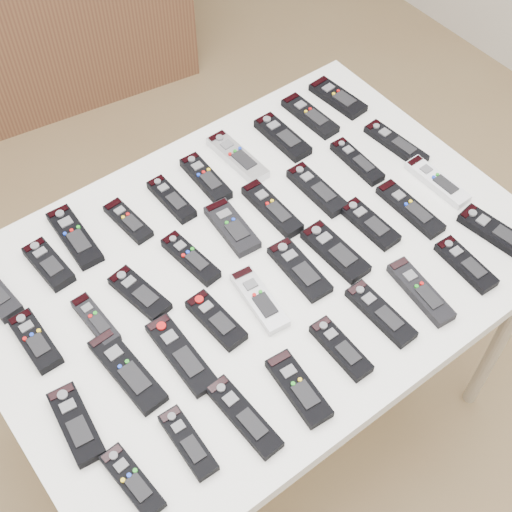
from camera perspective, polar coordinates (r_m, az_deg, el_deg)
ground at (r=2.28m, az=-1.30°, el=-12.91°), size 4.00×4.00×0.00m
table at (r=1.67m, az=0.00°, el=-1.61°), size 1.25×0.88×0.78m
remote_1 at (r=1.67m, az=-16.25°, el=-0.64°), size 0.06×0.15×0.02m
remote_2 at (r=1.71m, az=-14.31°, el=1.51°), size 0.06×0.19×0.02m
remote_3 at (r=1.71m, az=-10.20°, el=2.77°), size 0.06×0.15×0.02m
remote_4 at (r=1.74m, az=-6.78°, el=4.53°), size 0.05×0.15×0.02m
remote_5 at (r=1.78m, az=-4.04°, el=6.21°), size 0.05×0.17×0.02m
remote_6 at (r=1.83m, az=-1.50°, el=7.88°), size 0.06×0.20×0.02m
remote_7 at (r=1.88m, az=2.14°, el=9.49°), size 0.06×0.17×0.02m
remote_8 at (r=1.95m, az=4.34°, el=11.12°), size 0.06×0.18×0.02m
remote_9 at (r=2.01m, az=6.55°, el=12.47°), size 0.07×0.17×0.02m
remote_10 at (r=1.57m, az=-17.25°, el=-6.51°), size 0.05×0.15×0.02m
remote_11 at (r=1.56m, az=-12.70°, el=-5.05°), size 0.05×0.14×0.02m
remote_12 at (r=1.58m, az=-9.29°, el=-2.98°), size 0.08×0.16×0.02m
remote_13 at (r=1.62m, az=-5.25°, el=-0.19°), size 0.06×0.17×0.02m
remote_14 at (r=1.67m, az=-1.93°, el=2.31°), size 0.07×0.17×0.02m
remote_15 at (r=1.71m, az=1.29°, el=3.79°), size 0.05×0.18×0.02m
remote_16 at (r=1.76m, az=4.88°, el=5.31°), size 0.05×0.18×0.02m
remote_17 at (r=1.84m, az=8.08°, el=7.49°), size 0.05×0.17×0.02m
remote_18 at (r=1.90m, az=11.13°, el=8.82°), size 0.06×0.19×0.02m
remote_19 at (r=1.45m, az=-14.18°, el=-12.91°), size 0.08×0.17×0.02m
remote_20 at (r=1.49m, az=-10.26°, el=-9.02°), size 0.07×0.21×0.02m
remote_21 at (r=1.49m, az=-6.00°, el=-7.85°), size 0.06×0.20×0.02m
remote_22 at (r=1.52m, az=-3.21°, el=-5.14°), size 0.06×0.15×0.02m
remote_23 at (r=1.55m, az=0.27°, el=-3.51°), size 0.07×0.18×0.02m
remote_24 at (r=1.60m, az=3.50°, el=-1.08°), size 0.07×0.17×0.02m
remote_25 at (r=1.64m, az=6.36°, el=0.35°), size 0.07×0.18×0.02m
remote_26 at (r=1.70m, az=9.08°, el=2.56°), size 0.06×0.16×0.02m
remote_27 at (r=1.75m, az=12.23°, el=3.71°), size 0.05×0.19×0.02m
remote_28 at (r=1.83m, az=14.29°, el=5.79°), size 0.05×0.18×0.02m
remote_29 at (r=1.39m, az=-9.85°, el=-17.31°), size 0.06×0.15×0.02m
remote_30 at (r=1.40m, az=-5.46°, el=-14.64°), size 0.05×0.15×0.02m
remote_31 at (r=1.42m, az=-0.99°, el=-12.71°), size 0.06×0.19×0.02m
remote_32 at (r=1.45m, az=3.43°, el=-10.52°), size 0.07×0.17×0.02m
remote_33 at (r=1.50m, az=6.80°, el=-7.36°), size 0.05×0.15×0.02m
remote_34 at (r=1.56m, az=9.94°, el=-4.54°), size 0.05×0.18×0.02m
remote_35 at (r=1.60m, az=13.03°, el=-2.79°), size 0.07×0.19×0.02m
remote_36 at (r=1.67m, az=16.44°, el=-0.66°), size 0.06×0.16×0.02m
remote_37 at (r=1.75m, az=18.69°, el=1.75°), size 0.08×0.19×0.02m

